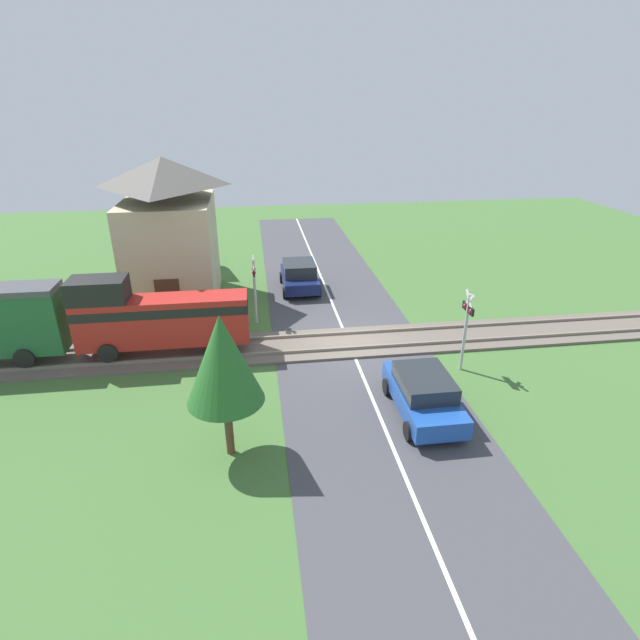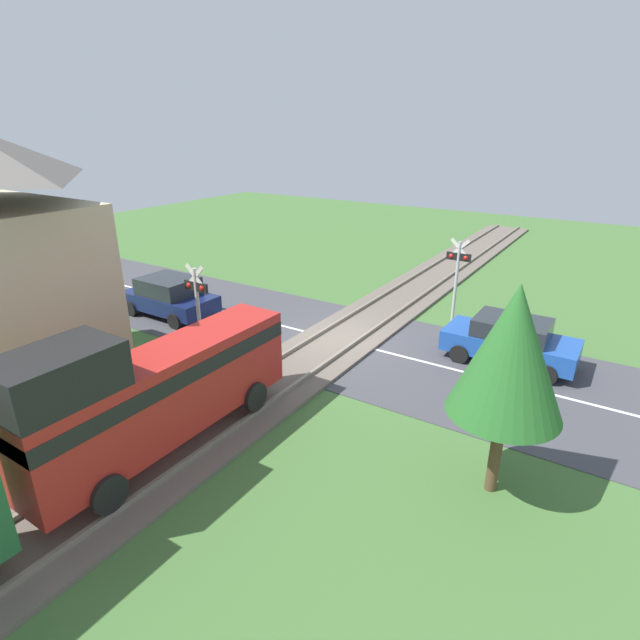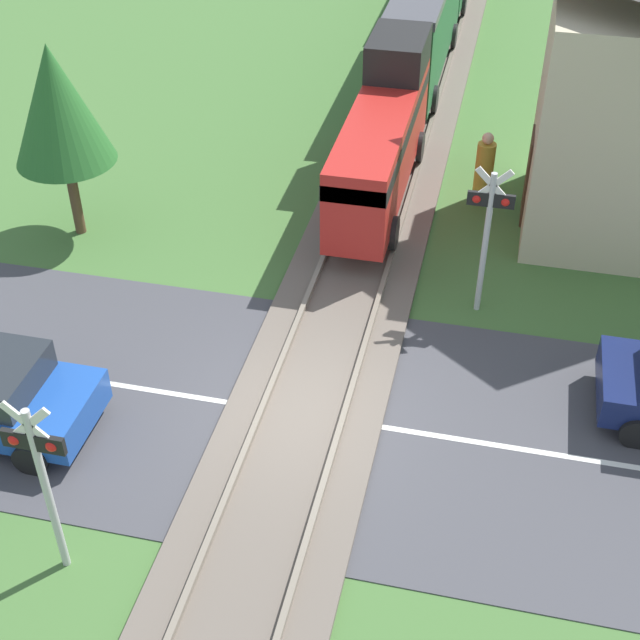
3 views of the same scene
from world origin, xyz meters
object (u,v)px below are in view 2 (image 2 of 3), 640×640
object	(u,v)px
crossing_signal_east_approach	(198,302)
car_near_crossing	(510,340)
car_far_side	(169,296)
pedestrian_by_station	(73,407)
crossing_signal_west_approach	(457,270)

from	to	relation	value
crossing_signal_east_approach	car_near_crossing	bearing A→B (deg)	-146.58
car_far_side	pedestrian_by_station	size ratio (longest dim) A/B	2.11
car_near_crossing	crossing_signal_west_approach	world-z (taller)	crossing_signal_west_approach
car_far_side	crossing_signal_east_approach	bearing A→B (deg)	149.84
car_far_side	crossing_signal_east_approach	size ratio (longest dim) A/B	1.17
car_near_crossing	crossing_signal_west_approach	bearing A→B (deg)	-42.76
car_far_side	pedestrian_by_station	xyz separation A→B (m)	(-4.48, 6.91, 0.02)
crossing_signal_west_approach	pedestrian_by_station	xyz separation A→B (m)	(5.13, 12.22, -1.25)
pedestrian_by_station	car_near_crossing	bearing A→B (deg)	-128.40
crossing_signal_west_approach	crossing_signal_east_approach	xyz separation A→B (m)	(5.42, 7.74, 0.00)
crossing_signal_east_approach	crossing_signal_west_approach	bearing A→B (deg)	-124.99
pedestrian_by_station	crossing_signal_east_approach	bearing A→B (deg)	-86.25
car_near_crossing	crossing_signal_east_approach	bearing A→B (deg)	33.42
crossing_signal_west_approach	car_near_crossing	bearing A→B (deg)	137.24
crossing_signal_west_approach	car_far_side	bearing A→B (deg)	28.94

